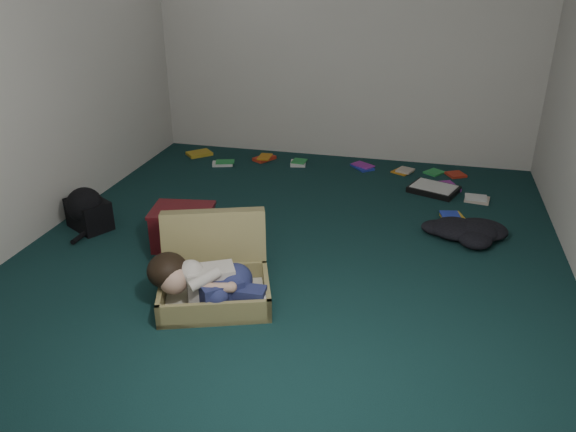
% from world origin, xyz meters
% --- Properties ---
extents(floor, '(4.50, 4.50, 0.00)m').
position_xyz_m(floor, '(0.00, 0.00, 0.00)').
color(floor, '#102F2F').
rests_on(floor, ground).
extents(wall_back, '(4.50, 0.00, 4.50)m').
position_xyz_m(wall_back, '(0.00, 2.25, 1.30)').
color(wall_back, silver).
rests_on(wall_back, ground).
extents(wall_front, '(4.50, 0.00, 4.50)m').
position_xyz_m(wall_front, '(0.00, -2.25, 1.30)').
color(wall_front, silver).
rests_on(wall_front, ground).
extents(wall_left, '(0.00, 4.50, 4.50)m').
position_xyz_m(wall_left, '(-2.00, 0.00, 1.30)').
color(wall_left, silver).
rests_on(wall_left, ground).
extents(suitcase, '(0.88, 0.87, 0.51)m').
position_xyz_m(suitcase, '(-0.36, -0.70, 0.15)').
color(suitcase, '#928750').
rests_on(suitcase, floor).
extents(person, '(0.77, 0.39, 0.32)m').
position_xyz_m(person, '(-0.35, -0.88, 0.20)').
color(person, beige).
rests_on(person, suitcase).
extents(maroon_bin, '(0.50, 0.42, 0.31)m').
position_xyz_m(maroon_bin, '(-0.82, -0.14, 0.16)').
color(maroon_bin, '#5A1217').
rests_on(maroon_bin, floor).
extents(backpack, '(0.56, 0.52, 0.26)m').
position_xyz_m(backpack, '(-1.70, -0.03, 0.13)').
color(backpack, black).
rests_on(backpack, floor).
extents(clothing_pile, '(0.59, 0.53, 0.16)m').
position_xyz_m(clothing_pile, '(1.24, 0.52, 0.08)').
color(clothing_pile, black).
rests_on(clothing_pile, floor).
extents(paper_tray, '(0.51, 0.45, 0.06)m').
position_xyz_m(paper_tray, '(1.03, 1.44, 0.03)').
color(paper_tray, black).
rests_on(paper_tray, floor).
extents(book_scatter, '(3.14, 1.35, 0.02)m').
position_xyz_m(book_scatter, '(0.29, 1.71, 0.01)').
color(book_scatter, gold).
rests_on(book_scatter, floor).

